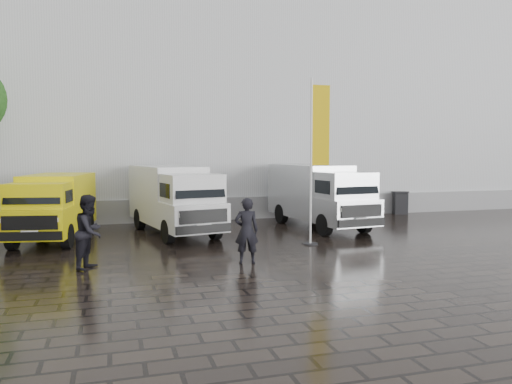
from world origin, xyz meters
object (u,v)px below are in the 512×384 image
van_yellow (53,208)px  flagpole (316,152)px  person_front (247,231)px  person_tent (90,232)px  van_white (174,200)px  wheelie_bin (400,203)px  van_silver (319,196)px

van_yellow → flagpole: 9.06m
flagpole → person_front: 4.18m
person_front → person_tent: person_tent is taller
van_white → flagpole: 5.67m
flagpole → wheelie_bin: flagpole is taller
van_silver → wheelie_bin: 6.34m
van_yellow → person_front: bearing=-34.5°
person_tent → wheelie_bin: bearing=-35.9°
van_white → person_front: (1.26, -5.49, -0.35)m
van_silver → wheelie_bin: (5.56, 2.97, -0.69)m
person_front → person_tent: bearing=2.5°
flagpole → wheelie_bin: size_ratio=4.84×
van_silver → person_front: (-4.48, -5.39, -0.35)m
van_yellow → person_tent: van_yellow is taller
van_silver → wheelie_bin: size_ratio=5.19×
person_front → van_silver: bearing=-119.4°
van_yellow → flagpole: bearing=-10.9°
van_white → wheelie_bin: 11.67m
van_yellow → van_white: van_white is taller
van_silver → wheelie_bin: van_silver is taller
flagpole → wheelie_bin: (7.12, 6.26, -2.47)m
van_white → wheelie_bin: size_ratio=5.17×
wheelie_bin → person_front: size_ratio=0.62×
van_white → van_silver: bearing=-12.6°
van_yellow → flagpole: size_ratio=0.90×
van_yellow → person_tent: bearing=-64.3°
van_silver → person_tent: size_ratio=3.00×
van_silver → van_yellow: bearing=174.6°
van_yellow → van_white: (4.11, 0.26, 0.13)m
flagpole → person_tent: bearing=-167.4°
van_white → flagpole: flagpole is taller
van_yellow → van_silver: size_ratio=0.84×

